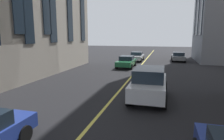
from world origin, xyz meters
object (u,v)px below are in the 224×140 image
object	(u,v)px
car_green_far	(126,61)
car_silver_near	(149,83)
car_silver_mid	(137,56)
car_grey_trailing	(178,57)

from	to	relation	value
car_green_far	car_silver_near	bearing A→B (deg)	-162.53
car_silver_near	car_green_far	xyz separation A→B (m)	(11.58, 3.64, -0.27)
car_green_far	car_silver_mid	bearing A→B (deg)	-2.86
car_grey_trailing	car_green_far	bearing A→B (deg)	140.32
car_grey_trailing	car_silver_near	distance (m)	19.56
car_grey_trailing	car_silver_mid	world-z (taller)	same
car_grey_trailing	car_silver_mid	distance (m)	6.27
car_grey_trailing	car_green_far	xyz separation A→B (m)	(-7.77, 6.45, 0.00)
car_grey_trailing	car_silver_near	bearing A→B (deg)	171.75
car_grey_trailing	car_silver_near	xyz separation A→B (m)	(-19.35, 2.80, 0.27)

